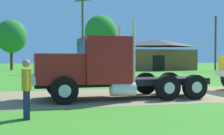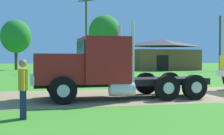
{
  "view_description": "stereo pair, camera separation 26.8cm",
  "coord_description": "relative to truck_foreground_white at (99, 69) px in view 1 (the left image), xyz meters",
  "views": [
    {
      "loc": [
        -8.08,
        -13.5,
        1.7
      ],
      "look_at": [
        -4.79,
        0.35,
        1.3
      ],
      "focal_mm": 48.78,
      "sensor_mm": 36.0,
      "label": 1
    },
    {
      "loc": [
        -7.82,
        -13.56,
        1.7
      ],
      "look_at": [
        -4.79,
        0.35,
        1.3
      ],
      "focal_mm": 48.78,
      "sensor_mm": 36.0,
      "label": 2
    }
  ],
  "objects": [
    {
      "name": "ground_plane",
      "position": [
        5.64,
        0.9,
        -1.26
      ],
      "size": [
        200.0,
        200.0,
        0.0
      ],
      "primitive_type": "plane",
      "color": "#3E8725"
    },
    {
      "name": "tree_mid",
      "position": [
        6.72,
        33.44,
        4.42
      ],
      "size": [
        4.99,
        4.99,
        8.45
      ],
      "color": "#513823",
      "rests_on": "ground_plane"
    },
    {
      "name": "utility_pole_far",
      "position": [
        20.96,
        24.6,
        2.75
      ],
      "size": [
        1.48,
        1.81,
        7.53
      ],
      "color": "brown",
      "rests_on": "ground_plane"
    },
    {
      "name": "visitor_walking_mid",
      "position": [
        -2.82,
        -3.75,
        -0.35
      ],
      "size": [
        0.28,
        0.61,
        1.69
      ],
      "color": "gold",
      "rests_on": "ground_plane"
    },
    {
      "name": "truck_foreground_white",
      "position": [
        0.0,
        0.0,
        0.0
      ],
      "size": [
        7.73,
        2.98,
        3.25
      ],
      "color": "black",
      "rests_on": "ground_plane"
    },
    {
      "name": "tree_left",
      "position": [
        -6.63,
        35.88,
        3.87
      ],
      "size": [
        4.62,
        4.62,
        7.69
      ],
      "color": "#513823",
      "rests_on": "ground_plane"
    },
    {
      "name": "shed_building",
      "position": [
        15.19,
        30.72,
        0.99
      ],
      "size": [
        10.54,
        6.84,
        4.65
      ],
      "color": "brown",
      "rests_on": "ground_plane"
    },
    {
      "name": "utility_pole_near",
      "position": [
        2.69,
        24.6,
        3.73
      ],
      "size": [
        1.78,
        1.51,
        9.45
      ],
      "color": "#4D4C26",
      "rests_on": "ground_plane"
    },
    {
      "name": "dirt_track",
      "position": [
        5.64,
        0.9,
        -1.26
      ],
      "size": [
        120.0,
        6.11,
        0.01
      ],
      "primitive_type": "cube",
      "color": "#917D56",
      "rests_on": "ground_plane"
    }
  ]
}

